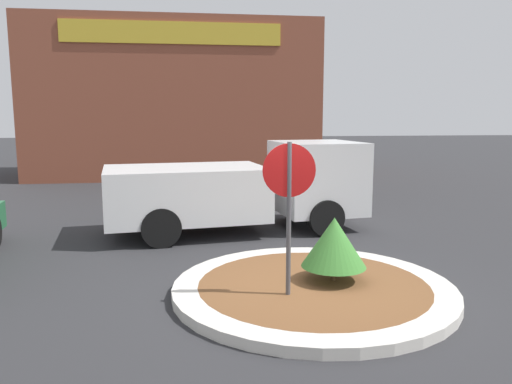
{
  "coord_description": "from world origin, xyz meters",
  "views": [
    {
      "loc": [
        -1.92,
        -7.43,
        2.81
      ],
      "look_at": [
        -0.64,
        2.05,
        1.34
      ],
      "focal_mm": 35.0,
      "sensor_mm": 36.0,
      "label": 1
    }
  ],
  "objects": [
    {
      "name": "ground_plane",
      "position": [
        0.0,
        0.0,
        0.0
      ],
      "size": [
        120.0,
        120.0,
        0.0
      ],
      "primitive_type": "plane",
      "color": "#2D2D30"
    },
    {
      "name": "traffic_island",
      "position": [
        0.0,
        0.0,
        0.08
      ],
      "size": [
        4.46,
        4.46,
        0.16
      ],
      "color": "beige",
      "rests_on": "ground_plane"
    },
    {
      "name": "stop_sign",
      "position": [
        -0.49,
        -0.41,
        1.71
      ],
      "size": [
        0.78,
        0.07,
        2.44
      ],
      "color": "#4C4C51",
      "rests_on": "ground_plane"
    },
    {
      "name": "island_shrub",
      "position": [
        0.37,
        0.12,
        0.8
      ],
      "size": [
        1.05,
        1.05,
        1.04
      ],
      "color": "brown",
      "rests_on": "traffic_island"
    },
    {
      "name": "utility_truck",
      "position": [
        -0.62,
        4.53,
        1.09
      ],
      "size": [
        6.41,
        3.07,
        2.16
      ],
      "rotation": [
        0.0,
        0.0,
        0.14
      ],
      "color": "silver",
      "rests_on": "ground_plane"
    },
    {
      "name": "storefront_building",
      "position": [
        -2.49,
        17.12,
        3.5
      ],
      "size": [
        12.88,
        6.07,
        6.99
      ],
      "color": "brown",
      "rests_on": "ground_plane"
    }
  ]
}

